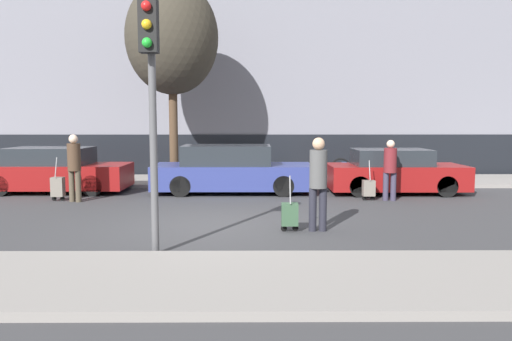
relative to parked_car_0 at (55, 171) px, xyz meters
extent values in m
plane|color=#38383A|center=(5.15, -4.73, -0.64)|extent=(80.00, 80.00, 0.00)
cube|color=gray|center=(5.15, -8.48, -0.58)|extent=(28.00, 2.50, 0.12)
cube|color=gray|center=(5.15, 2.27, -0.58)|extent=(28.00, 3.00, 0.12)
cube|color=slate|center=(5.15, 5.89, 3.91)|extent=(28.00, 2.84, 9.10)
cube|color=black|center=(5.15, 4.45, 0.16)|extent=(27.44, 0.06, 1.60)
cube|color=maroon|center=(0.04, 0.00, -0.14)|extent=(4.25, 1.77, 0.70)
cube|color=#23282D|center=(-0.13, 0.00, 0.46)|extent=(2.34, 1.56, 0.50)
cylinder|color=black|center=(1.36, -0.79, -0.34)|extent=(0.60, 0.18, 0.60)
cylinder|color=black|center=(1.36, 0.79, -0.34)|extent=(0.60, 0.18, 0.60)
cylinder|color=black|center=(-1.28, 0.79, -0.34)|extent=(0.60, 0.18, 0.60)
cube|color=navy|center=(5.35, -0.11, -0.14)|extent=(4.70, 1.82, 0.70)
cube|color=#23282D|center=(5.16, -0.11, 0.49)|extent=(2.58, 1.60, 0.58)
cylinder|color=black|center=(6.80, -0.93, -0.34)|extent=(0.60, 0.18, 0.60)
cylinder|color=black|center=(6.80, 0.71, -0.34)|extent=(0.60, 0.18, 0.60)
cylinder|color=black|center=(3.89, -0.93, -0.34)|extent=(0.60, 0.18, 0.60)
cylinder|color=black|center=(3.89, 0.71, -0.34)|extent=(0.60, 0.18, 0.60)
cube|color=maroon|center=(10.17, -0.26, -0.14)|extent=(3.95, 1.73, 0.70)
cube|color=#23282D|center=(10.01, -0.26, 0.44)|extent=(2.17, 1.52, 0.47)
cylinder|color=black|center=(11.39, -1.04, -0.34)|extent=(0.60, 0.18, 0.60)
cylinder|color=black|center=(11.39, 0.52, -0.34)|extent=(0.60, 0.18, 0.60)
cylinder|color=black|center=(8.94, -1.04, -0.34)|extent=(0.60, 0.18, 0.60)
cylinder|color=black|center=(8.94, 0.52, -0.34)|extent=(0.60, 0.18, 0.60)
cylinder|color=#4C4233|center=(1.13, -1.74, -0.22)|extent=(0.15, 0.15, 0.83)
cylinder|color=#4C4233|center=(1.32, -1.80, -0.22)|extent=(0.15, 0.15, 0.83)
cylinder|color=#473323|center=(1.22, -1.77, 0.55)|extent=(0.34, 0.34, 0.72)
sphere|color=beige|center=(1.22, -1.77, 1.03)|extent=(0.23, 0.23, 0.23)
cube|color=slate|center=(0.70, -1.60, -0.26)|extent=(0.32, 0.24, 0.52)
cylinder|color=black|center=(0.59, -1.60, -0.58)|extent=(0.12, 0.03, 0.12)
cylinder|color=black|center=(0.81, -1.60, -0.58)|extent=(0.12, 0.03, 0.12)
cylinder|color=gray|center=(0.70, -1.67, 0.28)|extent=(0.02, 0.19, 0.53)
cylinder|color=#23232D|center=(7.11, -5.31, -0.21)|extent=(0.15, 0.15, 0.85)
cylinder|color=#23232D|center=(7.31, -5.31, -0.21)|extent=(0.15, 0.15, 0.85)
cylinder|color=#4C4C4C|center=(7.21, -5.31, 0.58)|extent=(0.34, 0.34, 0.74)
sphere|color=tan|center=(7.21, -5.31, 1.07)|extent=(0.24, 0.24, 0.24)
cube|color=#335138|center=(6.66, -5.34, -0.30)|extent=(0.32, 0.24, 0.43)
cylinder|color=black|center=(6.54, -5.34, -0.58)|extent=(0.12, 0.03, 0.12)
cylinder|color=black|center=(6.77, -5.34, -0.58)|extent=(0.12, 0.03, 0.12)
cylinder|color=gray|center=(6.66, -5.41, 0.19)|extent=(0.02, 0.19, 0.53)
cylinder|color=#383347|center=(9.52, -1.63, -0.26)|extent=(0.15, 0.15, 0.76)
cylinder|color=#383347|center=(9.72, -1.65, -0.26)|extent=(0.15, 0.15, 0.76)
cylinder|color=maroon|center=(9.62, -1.64, 0.45)|extent=(0.34, 0.34, 0.66)
sphere|color=beige|center=(9.62, -1.64, 0.89)|extent=(0.21, 0.21, 0.21)
cube|color=slate|center=(9.07, -1.57, -0.31)|extent=(0.32, 0.24, 0.42)
cylinder|color=black|center=(8.96, -1.57, -0.58)|extent=(0.12, 0.03, 0.12)
cylinder|color=black|center=(9.18, -1.57, -0.58)|extent=(0.12, 0.03, 0.12)
cylinder|color=gray|center=(9.07, -1.65, 0.18)|extent=(0.02, 0.19, 0.53)
cylinder|color=#515154|center=(4.36, -6.98, 1.36)|extent=(0.12, 0.12, 3.98)
cube|color=black|center=(4.36, -7.16, 2.95)|extent=(0.28, 0.24, 0.80)
sphere|color=red|center=(4.36, -7.31, 3.21)|extent=(0.15, 0.15, 0.15)
sphere|color=gold|center=(4.36, -7.31, 2.95)|extent=(0.15, 0.15, 0.15)
sphere|color=green|center=(4.36, -7.31, 2.68)|extent=(0.15, 0.15, 0.15)
torus|color=black|center=(10.06, 2.43, -0.16)|extent=(0.72, 0.06, 0.72)
torus|color=black|center=(9.01, 2.43, -0.16)|extent=(0.72, 0.06, 0.72)
cylinder|color=navy|center=(9.54, 2.43, 0.04)|extent=(1.00, 0.05, 0.05)
cylinder|color=navy|center=(9.35, 2.43, 0.24)|extent=(0.04, 0.04, 0.40)
cylinder|color=#4C3826|center=(3.33, 1.56, 1.15)|extent=(0.28, 0.28, 3.32)
ellipsoid|color=#383328|center=(3.33, 1.56, 4.18)|extent=(2.99, 2.99, 3.66)
camera|label=1|loc=(5.94, -14.90, 1.54)|focal=35.00mm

